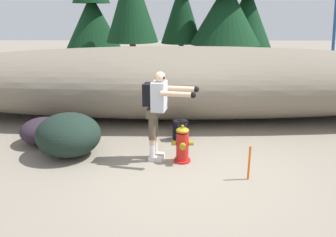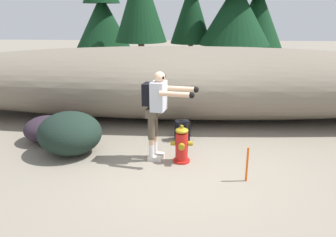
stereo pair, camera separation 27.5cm
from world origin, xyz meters
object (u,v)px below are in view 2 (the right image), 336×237
at_px(boulder_mid, 47,129).
at_px(survey_stake, 247,164).
at_px(boulder_large, 70,133).
at_px(spare_backpack, 182,130).
at_px(utility_worker, 158,105).
at_px(fire_hydrant, 182,145).

bearing_deg(boulder_mid, survey_stake, -21.69).
xyz_separation_m(boulder_large, boulder_mid, (-0.73, 0.61, -0.14)).
height_order(spare_backpack, survey_stake, survey_stake).
relative_size(utility_worker, boulder_large, 1.33).
height_order(fire_hydrant, survey_stake, fire_hydrant).
xyz_separation_m(fire_hydrant, spare_backpack, (-0.01, 1.14, -0.11)).
relative_size(utility_worker, survey_stake, 2.81).
distance_m(fire_hydrant, boulder_large, 2.22).
distance_m(utility_worker, survey_stake, 1.89).
distance_m(spare_backpack, boulder_mid, 2.93).
relative_size(boulder_mid, survey_stake, 1.59).
height_order(utility_worker, spare_backpack, utility_worker).
height_order(fire_hydrant, utility_worker, utility_worker).
bearing_deg(survey_stake, boulder_mid, 158.31).
bearing_deg(boulder_large, spare_backpack, 21.24).
distance_m(boulder_large, survey_stake, 3.44).
distance_m(fire_hydrant, survey_stake, 1.29).
bearing_deg(spare_backpack, boulder_mid, 78.42).
bearing_deg(boulder_mid, boulder_large, -40.04).
xyz_separation_m(fire_hydrant, boulder_large, (-2.20, 0.29, 0.09)).
bearing_deg(utility_worker, fire_hydrant, -0.55).
xyz_separation_m(utility_worker, boulder_large, (-1.75, 0.19, -0.66)).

